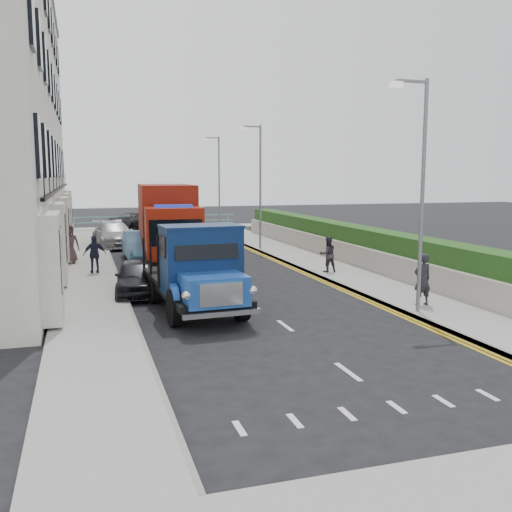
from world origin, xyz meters
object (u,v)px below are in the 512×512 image
at_px(lamp_near, 419,183).
at_px(red_lorry, 168,222).
at_px(lamp_mid, 258,180).
at_px(pedestrian_east_near, 422,279).
at_px(lamp_far, 217,179).
at_px(bedford_lorry, 200,275).
at_px(parked_car_front, 137,277).

xyz_separation_m(lamp_near, red_lorry, (-5.66, 12.28, -1.98)).
height_order(lamp_near, lamp_mid, same).
height_order(lamp_near, pedestrian_east_near, lamp_near).
bearing_deg(red_lorry, lamp_mid, 36.75).
relative_size(lamp_far, red_lorry, 0.95).
relative_size(bedford_lorry, red_lorry, 0.80).
bearing_deg(lamp_far, lamp_near, -90.00).
relative_size(lamp_far, bedford_lorry, 1.18).
height_order(bedford_lorry, parked_car_front, bedford_lorry).
relative_size(red_lorry, pedestrian_east_near, 4.40).
height_order(lamp_far, parked_car_front, lamp_far).
height_order(red_lorry, parked_car_front, red_lorry).
relative_size(bedford_lorry, pedestrian_east_near, 3.54).
distance_m(lamp_far, red_lorry, 14.98).
xyz_separation_m(lamp_mid, lamp_far, (0.00, 10.00, 0.00)).
bearing_deg(red_lorry, lamp_near, -61.84).
xyz_separation_m(lamp_mid, bedford_lorry, (-6.25, -14.13, -2.74)).
distance_m(lamp_mid, parked_car_front, 13.42).
height_order(lamp_mid, parked_car_front, lamp_mid).
xyz_separation_m(lamp_near, lamp_far, (0.00, 26.00, 0.00)).
bearing_deg(lamp_mid, lamp_near, -90.00).
xyz_separation_m(lamp_mid, red_lorry, (-5.66, -3.72, -1.98)).
bearing_deg(lamp_far, lamp_mid, -90.00).
height_order(bedford_lorry, red_lorry, red_lorry).
distance_m(lamp_far, bedford_lorry, 25.08).
bearing_deg(lamp_mid, bedford_lorry, -113.84).
xyz_separation_m(lamp_far, pedestrian_east_near, (0.70, -25.31, -3.04)).
distance_m(lamp_near, lamp_mid, 16.00).
bearing_deg(parked_car_front, red_lorry, 77.84).
height_order(lamp_far, red_lorry, lamp_far).
xyz_separation_m(lamp_mid, pedestrian_east_near, (0.70, -15.31, -3.04)).
relative_size(lamp_mid, lamp_far, 1.00).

